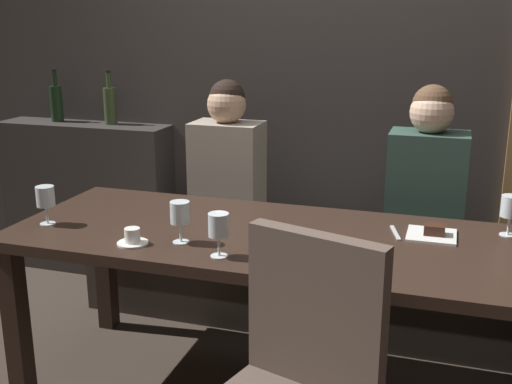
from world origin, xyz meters
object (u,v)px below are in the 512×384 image
Objects in this scene: wine_glass_end_left at (180,214)px; dessert_plate at (433,233)px; chair_near_side at (295,381)px; diner_bearded at (427,179)px; banquette_bench at (315,284)px; wine_glass_far_right at (219,227)px; wine_bottle_pale_label at (110,104)px; dining_table at (280,255)px; diner_redhead at (227,163)px; wine_glass_center_back at (45,197)px; espresso_cup at (132,238)px; wine_glass_near_right at (511,208)px; fork_on_table at (395,233)px; wine_bottle_dark_red at (56,102)px.

dessert_plate is (0.92, 0.37, -0.10)m from wine_glass_end_left.
diner_bearded is at bearing 78.84° from chair_near_side.
wine_glass_far_right is at bearing -98.35° from banquette_bench.
dining_table is at bearing -37.89° from wine_bottle_pale_label.
diner_redhead reaches higher than wine_glass_center_back.
diner_redhead is at bearing 178.69° from banquette_bench.
diner_redhead is (-0.49, 0.71, 0.19)m from dining_table.
dining_table is 1.79m from wine_bottle_pale_label.
chair_near_side is at bearing -71.03° from dining_table.
espresso_cup is (-1.04, -0.96, -0.08)m from diner_bearded.
wine_glass_end_left is 1.30m from wine_glass_near_right.
wine_glass_center_back is at bearing -150.26° from diner_bearded.
fork_on_table is (0.19, 0.88, 0.18)m from chair_near_side.
wine_glass_end_left is 0.20m from espresso_cup.
wine_glass_far_right is (-0.40, 0.43, 0.29)m from chair_near_side.
wine_glass_center_back is at bearing 155.48° from chair_near_side.
banquette_bench is at bearing -1.31° from diner_redhead.
dessert_plate is at bearing 21.90° from espresso_cup.
wine_glass_near_right is (1.21, 0.47, -0.00)m from wine_glass_end_left.
diner_redhead is 6.90× the size of espresso_cup.
diner_bearded is 4.40× the size of dessert_plate.
banquette_bench is 20.83× the size of espresso_cup.
banquette_bench is 1.48m from chair_near_side.
fork_on_table is at bearing -51.33° from banquette_bench.
wine_bottle_dark_red is at bearing 122.42° from wine_glass_center_back.
wine_glass_center_back is at bearing -57.58° from wine_bottle_dark_red.
wine_bottle_pale_label reaches higher than dessert_plate.
fork_on_table is at bearing -26.84° from wine_bottle_pale_label.
diner_bearded is at bearing 55.58° from wine_glass_far_right.
espresso_cup is (-0.17, -0.07, -0.09)m from wine_glass_end_left.
diner_redhead is 1.06m from wine_glass_far_right.
wine_bottle_dark_red is (-2.00, 1.78, 0.51)m from chair_near_side.
fork_on_table is (0.44, 0.15, 0.09)m from dining_table.
fork_on_table is at bearing -22.54° from wine_bottle_dark_red.
wine_bottle_pale_label reaches higher than wine_glass_far_right.
wine_glass_end_left is at bearing -148.90° from dining_table.
diner_redhead reaches higher than wine_glass_near_right.
wine_glass_far_right is at bearing -157.74° from fork_on_table.
diner_bearded is at bearing -1.75° from banquette_bench.
chair_near_side is 3.01× the size of wine_bottle_pale_label.
wine_glass_far_right reaches higher than espresso_cup.
wine_glass_far_right is at bearing -25.78° from wine_glass_end_left.
wine_glass_far_right is 0.75m from fork_on_table.
wine_glass_far_right is (0.19, -0.09, -0.00)m from wine_glass_end_left.
wine_bottle_dark_red is (-1.75, 1.06, 0.42)m from dining_table.
wine_glass_far_right is at bearing -150.93° from wine_glass_near_right.
wine_glass_end_left is at bearing -158.72° from wine_glass_near_right.
banquette_bench is 0.81m from diner_bearded.
chair_near_side is at bearing -24.52° from wine_glass_center_back.
dining_table is at bearing 9.94° from wine_glass_center_back.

